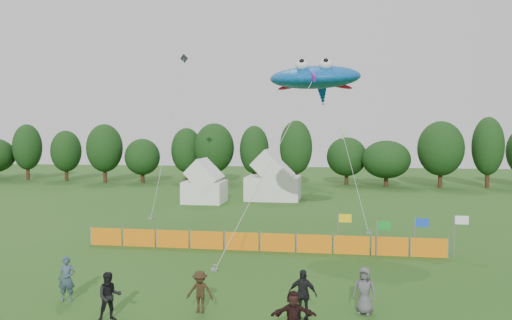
# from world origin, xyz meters

# --- Properties ---
(ground) EXTENTS (160.00, 160.00, 0.00)m
(ground) POSITION_xyz_m (0.00, 0.00, 0.00)
(ground) COLOR #234C16
(ground) RESTS_ON ground
(treeline) EXTENTS (104.57, 8.78, 8.36)m
(treeline) POSITION_xyz_m (1.61, 44.93, 4.18)
(treeline) COLOR #382314
(treeline) RESTS_ON ground
(tent_left) EXTENTS (3.76, 3.76, 3.31)m
(tent_left) POSITION_xyz_m (-8.31, 27.61, 1.67)
(tent_left) COLOR white
(tent_left) RESTS_ON ground
(tent_right) EXTENTS (5.30, 4.24, 3.74)m
(tent_right) POSITION_xyz_m (-2.19, 30.69, 1.89)
(tent_right) COLOR silver
(tent_right) RESTS_ON ground
(barrier_fence) EXTENTS (19.90, 0.06, 1.00)m
(barrier_fence) POSITION_xyz_m (-0.30, 9.10, 0.50)
(barrier_fence) COLOR orange
(barrier_fence) RESTS_ON ground
(flag_row) EXTENTS (6.73, 0.62, 2.19)m
(flag_row) POSITION_xyz_m (7.18, 9.21, 1.40)
(flag_row) COLOR gray
(flag_row) RESTS_ON ground
(spectator_a) EXTENTS (0.71, 0.53, 1.75)m
(spectator_a) POSITION_xyz_m (-6.41, -0.25, 0.88)
(spectator_a) COLOR #324554
(spectator_a) RESTS_ON ground
(spectator_b) EXTENTS (1.03, 0.97, 1.70)m
(spectator_b) POSITION_xyz_m (-3.89, -1.88, 0.85)
(spectator_b) COLOR black
(spectator_b) RESTS_ON ground
(spectator_c) EXTENTS (1.01, 0.60, 1.53)m
(spectator_c) POSITION_xyz_m (-1.00, -0.64, 0.77)
(spectator_c) COLOR black
(spectator_c) RESTS_ON ground
(spectator_d) EXTENTS (1.08, 0.60, 1.74)m
(spectator_d) POSITION_xyz_m (2.70, -0.66, 0.87)
(spectator_d) COLOR black
(spectator_d) RESTS_ON ground
(spectator_e) EXTENTS (0.94, 0.74, 1.68)m
(spectator_e) POSITION_xyz_m (4.87, 0.18, 0.84)
(spectator_e) COLOR #4D4E52
(spectator_e) RESTS_ON ground
(spectator_f) EXTENTS (1.49, 0.68, 1.55)m
(spectator_f) POSITION_xyz_m (2.53, -2.47, 0.77)
(spectator_f) COLOR black
(spectator_f) RESTS_ON ground
(stingray_kite) EXTENTS (7.64, 17.06, 11.08)m
(stingray_kite) POSITION_xyz_m (2.51, 14.47, 10.01)
(stingray_kite) COLOR blue
(stingray_kite) RESTS_ON ground
(small_kite_white) EXTENTS (2.30, 10.10, 7.11)m
(small_kite_white) POSITION_xyz_m (4.92, 21.62, 4.44)
(small_kite_white) COLOR silver
(small_kite_white) RESTS_ON ground
(small_kite_dark) EXTENTS (1.01, 10.51, 14.06)m
(small_kite_dark) POSITION_xyz_m (-10.25, 23.91, 7.88)
(small_kite_dark) COLOR black
(small_kite_dark) RESTS_ON ground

